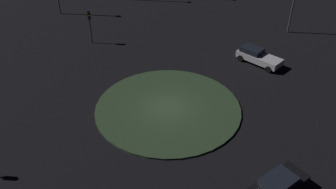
# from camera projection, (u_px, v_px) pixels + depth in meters

# --- Properties ---
(ground_plane) EXTENTS (119.14, 119.14, 0.00)m
(ground_plane) POSITION_uv_depth(u_px,v_px,m) (168.00, 109.00, 30.36)
(ground_plane) COLOR black
(roundabout_island) EXTENTS (12.33, 12.33, 0.15)m
(roundabout_island) POSITION_uv_depth(u_px,v_px,m) (168.00, 108.00, 30.32)
(roundabout_island) COLOR #2D4228
(roundabout_island) RESTS_ON ground_plane
(car_silver) EXTENTS (4.18, 4.70, 1.50)m
(car_silver) POSITION_uv_depth(u_px,v_px,m) (258.00, 56.00, 36.44)
(car_silver) COLOR silver
(car_silver) RESTS_ON ground_plane
(car_black) EXTENTS (4.86, 3.72, 1.37)m
(car_black) POSITION_uv_depth(u_px,v_px,m) (276.00, 186.00, 22.40)
(car_black) COLOR black
(car_black) RESTS_ON ground_plane
(traffic_light_southeast) EXTENTS (0.37, 0.39, 3.77)m
(traffic_light_southeast) POSITION_uv_depth(u_px,v_px,m) (90.00, 21.00, 39.13)
(traffic_light_southeast) COLOR #2D2D2D
(traffic_light_southeast) RESTS_ON ground_plane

